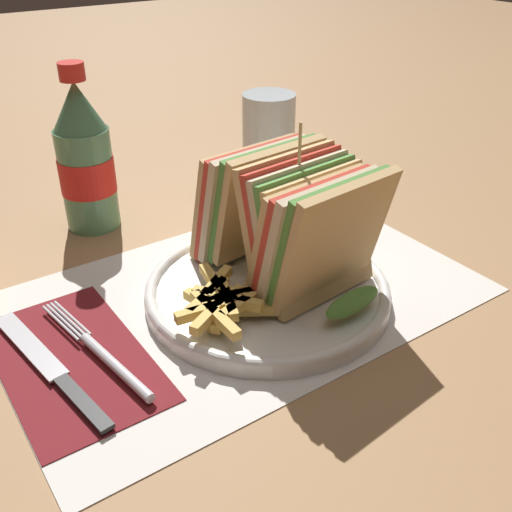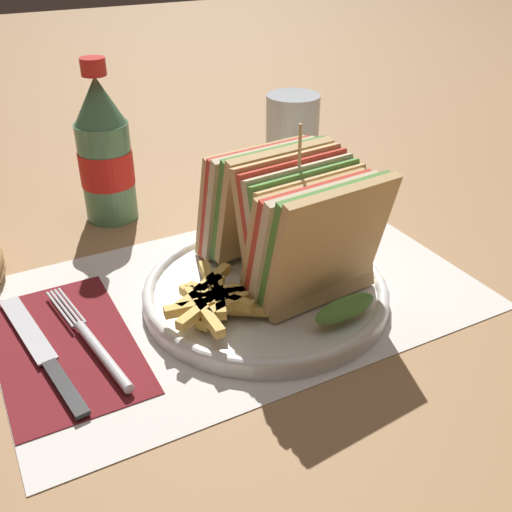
{
  "view_description": "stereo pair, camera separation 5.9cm",
  "coord_description": "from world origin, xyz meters",
  "px_view_note": "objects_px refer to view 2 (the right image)",
  "views": [
    {
      "loc": [
        -0.32,
        -0.42,
        0.34
      ],
      "look_at": [
        -0.03,
        0.0,
        0.04
      ],
      "focal_mm": 42.0,
      "sensor_mm": 36.0,
      "label": 1
    },
    {
      "loc": [
        -0.27,
        -0.45,
        0.34
      ],
      "look_at": [
        -0.03,
        0.0,
        0.04
      ],
      "focal_mm": 42.0,
      "sensor_mm": 36.0,
      "label": 2
    }
  ],
  "objects_px": {
    "fork": "(94,344)",
    "club_sandwich": "(295,224)",
    "knife": "(42,352)",
    "plate_main": "(265,291)",
    "coke_bottle_near": "(105,154)",
    "glass_near": "(292,146)"
  },
  "relations": [
    {
      "from": "plate_main",
      "to": "knife",
      "type": "distance_m",
      "value": 0.21
    },
    {
      "from": "coke_bottle_near",
      "to": "club_sandwich",
      "type": "bearing_deg",
      "value": -65.81
    },
    {
      "from": "plate_main",
      "to": "club_sandwich",
      "type": "height_order",
      "value": "club_sandwich"
    },
    {
      "from": "plate_main",
      "to": "coke_bottle_near",
      "type": "xyz_separation_m",
      "value": [
        -0.08,
        0.25,
        0.07
      ]
    },
    {
      "from": "club_sandwich",
      "to": "glass_near",
      "type": "distance_m",
      "value": 0.28
    },
    {
      "from": "plate_main",
      "to": "coke_bottle_near",
      "type": "distance_m",
      "value": 0.28
    },
    {
      "from": "fork",
      "to": "knife",
      "type": "relative_size",
      "value": 0.91
    },
    {
      "from": "glass_near",
      "to": "knife",
      "type": "bearing_deg",
      "value": -149.69
    },
    {
      "from": "coke_bottle_near",
      "to": "knife",
      "type": "bearing_deg",
      "value": -119.08
    },
    {
      "from": "club_sandwich",
      "to": "coke_bottle_near",
      "type": "relative_size",
      "value": 1.03
    },
    {
      "from": "fork",
      "to": "club_sandwich",
      "type": "bearing_deg",
      "value": -7.54
    },
    {
      "from": "fork",
      "to": "glass_near",
      "type": "distance_m",
      "value": 0.42
    },
    {
      "from": "club_sandwich",
      "to": "glass_near",
      "type": "bearing_deg",
      "value": 59.43
    },
    {
      "from": "plate_main",
      "to": "knife",
      "type": "height_order",
      "value": "plate_main"
    },
    {
      "from": "knife",
      "to": "club_sandwich",
      "type": "bearing_deg",
      "value": -10.95
    },
    {
      "from": "plate_main",
      "to": "fork",
      "type": "distance_m",
      "value": 0.17
    },
    {
      "from": "knife",
      "to": "glass_near",
      "type": "distance_m",
      "value": 0.45
    },
    {
      "from": "plate_main",
      "to": "knife",
      "type": "xyz_separation_m",
      "value": [
        -0.21,
        0.01,
        -0.0
      ]
    },
    {
      "from": "plate_main",
      "to": "glass_near",
      "type": "distance_m",
      "value": 0.3
    },
    {
      "from": "fork",
      "to": "glass_near",
      "type": "xyz_separation_m",
      "value": [
        0.34,
        0.24,
        0.05
      ]
    },
    {
      "from": "plate_main",
      "to": "fork",
      "type": "height_order",
      "value": "plate_main"
    },
    {
      "from": "coke_bottle_near",
      "to": "glass_near",
      "type": "relative_size",
      "value": 1.57
    }
  ]
}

